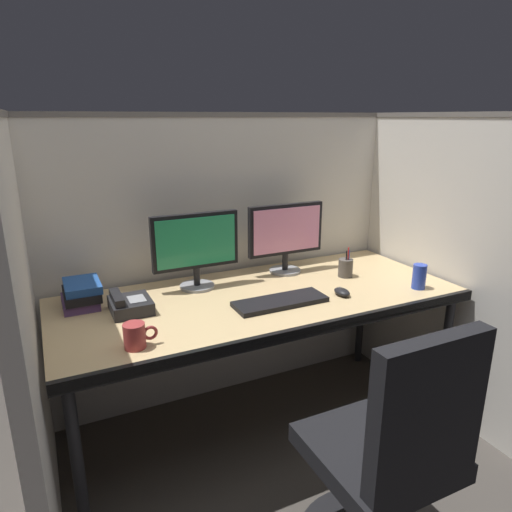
{
  "coord_description": "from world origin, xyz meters",
  "views": [
    {
      "loc": [
        -0.9,
        -1.52,
        1.55
      ],
      "look_at": [
        0.0,
        0.35,
        0.92
      ],
      "focal_mm": 32.26,
      "sensor_mm": 36.0,
      "label": 1
    }
  ],
  "objects": [
    {
      "name": "ground_plane",
      "position": [
        0.0,
        0.0,
        0.0
      ],
      "size": [
        8.0,
        8.0,
        0.0
      ],
      "primitive_type": "plane",
      "color": "#423D38"
    },
    {
      "name": "computer_mouse",
      "position": [
        0.35,
        0.13,
        0.76
      ],
      "size": [
        0.06,
        0.1,
        0.04
      ],
      "color": "black",
      "rests_on": "desk"
    },
    {
      "name": "cubicle_partition_right",
      "position": [
        0.99,
        0.2,
        0.79
      ],
      "size": [
        0.06,
        1.41,
        1.57
      ],
      "color": "beige",
      "rests_on": "ground"
    },
    {
      "name": "cubicle_partition_rear",
      "position": [
        0.0,
        0.74,
        0.79
      ],
      "size": [
        2.21,
        0.06,
        1.57
      ],
      "color": "beige",
      "rests_on": "ground"
    },
    {
      "name": "coffee_mug",
      "position": [
        -0.64,
        0.03,
        0.79
      ],
      "size": [
        0.13,
        0.08,
        0.09
      ],
      "color": "#993333",
      "rests_on": "desk"
    },
    {
      "name": "monitor_right",
      "position": [
        0.27,
        0.55,
        0.96
      ],
      "size": [
        0.43,
        0.17,
        0.37
      ],
      "color": "gray",
      "rests_on": "desk"
    },
    {
      "name": "cubicle_partition_left",
      "position": [
        -0.99,
        0.2,
        0.79
      ],
      "size": [
        0.06,
        1.41,
        1.57
      ],
      "color": "beige",
      "rests_on": "ground"
    },
    {
      "name": "pen_cup",
      "position": [
        0.52,
        0.34,
        0.79
      ],
      "size": [
        0.08,
        0.08,
        0.16
      ],
      "color": "#4C4742",
      "rests_on": "desk"
    },
    {
      "name": "desk_phone",
      "position": [
        -0.6,
        0.37,
        0.77
      ],
      "size": [
        0.17,
        0.19,
        0.09
      ],
      "color": "black",
      "rests_on": "desk"
    },
    {
      "name": "office_chair",
      "position": [
        0.03,
        -0.58,
        0.36
      ],
      "size": [
        0.52,
        0.52,
        0.97
      ],
      "rotation": [
        0.0,
        0.0,
        0.12
      ],
      "color": "black",
      "rests_on": "ground"
    },
    {
      "name": "desk",
      "position": [
        0.0,
        0.29,
        0.69
      ],
      "size": [
        1.9,
        0.8,
        0.74
      ],
      "color": "tan",
      "rests_on": "ground"
    },
    {
      "name": "monitor_left",
      "position": [
        -0.24,
        0.53,
        0.96
      ],
      "size": [
        0.43,
        0.17,
        0.37
      ],
      "color": "gray",
      "rests_on": "desk"
    },
    {
      "name": "soda_can",
      "position": [
        0.74,
        0.04,
        0.8
      ],
      "size": [
        0.07,
        0.07,
        0.12
      ],
      "primitive_type": "cylinder",
      "color": "#263FB2",
      "rests_on": "desk"
    },
    {
      "name": "book_stack",
      "position": [
        -0.78,
        0.53,
        0.8
      ],
      "size": [
        0.17,
        0.22,
        0.11
      ],
      "color": "#4C3366",
      "rests_on": "desk"
    },
    {
      "name": "keyboard_main",
      "position": [
        0.03,
        0.16,
        0.75
      ],
      "size": [
        0.43,
        0.15,
        0.02
      ],
      "primitive_type": "cube",
      "color": "black",
      "rests_on": "desk"
    }
  ]
}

